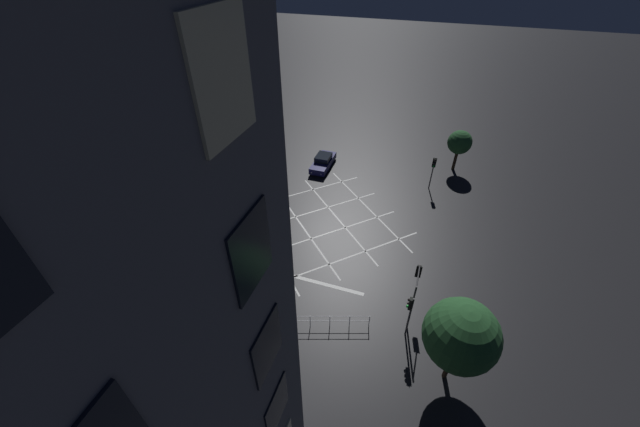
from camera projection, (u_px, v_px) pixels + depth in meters
name	position (u px, v px, depth m)	size (l,w,h in m)	color
ground_plane	(320.00, 222.00, 31.59)	(200.00, 200.00, 0.00)	black
road_markings	(256.00, 211.00, 32.82)	(16.69, 20.32, 0.01)	silver
traffic_light_ne_main	(416.00, 285.00, 22.24)	(2.14, 0.36, 3.86)	#2D2D30
traffic_light_ne_cross	(410.00, 309.00, 21.20)	(0.36, 0.39, 3.48)	#2D2D30
traffic_light_se_main	(175.00, 222.00, 26.60)	(2.78, 0.36, 4.31)	#2D2D30
traffic_light_se_cross	(172.00, 233.00, 26.09)	(0.36, 0.39, 3.96)	#2D2D30
traffic_light_sw_main	(275.00, 141.00, 38.08)	(0.39, 0.36, 3.84)	#2D2D30
traffic_light_sw_cross	(266.00, 138.00, 37.93)	(0.36, 0.39, 4.28)	#2D2D30
traffic_light_nw_main	(433.00, 167.00, 34.26)	(0.39, 0.36, 3.46)	#2D2D30
street_lamp_east	(125.00, 327.00, 14.66)	(0.54, 0.54, 10.37)	#2D2D30
street_lamp_west	(209.00, 239.00, 20.17)	(0.59, 0.59, 8.63)	#2D2D30
street_tree_near	(460.00, 143.00, 36.87)	(2.47, 2.47, 4.43)	#38281C
street_tree_far	(461.00, 336.00, 18.07)	(3.89, 3.89, 5.96)	#38281C
waiting_car	(323.00, 162.00, 38.79)	(4.53, 1.70, 1.39)	#191951
pedestrian_railing	(320.00, 320.00, 22.74)	(2.09, 6.03, 1.05)	#B7B7BC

